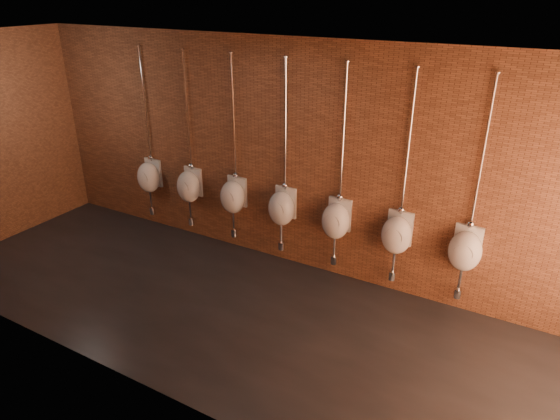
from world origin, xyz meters
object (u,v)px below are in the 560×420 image
at_px(urinal_1, 189,186).
at_px(urinal_4, 336,220).
at_px(urinal_6, 465,249).
at_px(urinal_0, 149,176).
at_px(urinal_3, 282,207).
at_px(urinal_5, 397,234).
at_px(urinal_2, 233,196).

height_order(urinal_1, urinal_4, same).
bearing_deg(urinal_1, urinal_6, 0.00).
bearing_deg(urinal_0, urinal_3, 0.00).
xyz_separation_m(urinal_3, urinal_5, (1.67, 0.00, 0.00)).
bearing_deg(urinal_2, urinal_4, 0.00).
height_order(urinal_2, urinal_5, same).
xyz_separation_m(urinal_1, urinal_2, (0.83, 0.00, 0.00)).
bearing_deg(urinal_4, urinal_2, 180.00).
bearing_deg(urinal_4, urinal_5, 0.00).
bearing_deg(urinal_6, urinal_1, 180.00).
relative_size(urinal_0, urinal_2, 1.00).
xyz_separation_m(urinal_1, urinal_6, (4.17, 0.00, 0.00)).
bearing_deg(urinal_0, urinal_1, 0.00).
bearing_deg(urinal_3, urinal_1, 180.00).
relative_size(urinal_3, urinal_6, 1.00).
relative_size(urinal_0, urinal_3, 1.00).
distance_m(urinal_1, urinal_4, 2.50).
bearing_deg(urinal_5, urinal_6, 0.00).
distance_m(urinal_0, urinal_4, 3.34).
bearing_deg(urinal_1, urinal_3, 0.00).
xyz_separation_m(urinal_0, urinal_5, (4.17, 0.00, 0.00)).
bearing_deg(urinal_4, urinal_0, 180.00).
xyz_separation_m(urinal_0, urinal_4, (3.34, 0.00, 0.00)).
height_order(urinal_2, urinal_6, same).
distance_m(urinal_3, urinal_5, 1.67).
distance_m(urinal_1, urinal_3, 1.67).
height_order(urinal_0, urinal_1, same).
bearing_deg(urinal_1, urinal_4, 0.00).
relative_size(urinal_2, urinal_6, 1.00).
relative_size(urinal_2, urinal_5, 1.00).
xyz_separation_m(urinal_0, urinal_1, (0.83, 0.00, 0.00)).
xyz_separation_m(urinal_0, urinal_6, (5.00, 0.00, 0.00)).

